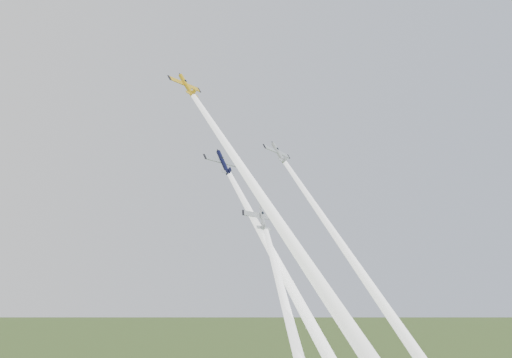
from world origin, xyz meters
The scene contains 7 objects.
plane_yellow centered at (-11.59, 1.18, 110.22)m, with size 8.12×8.06×1.27m, color gold, non-canonical shape.
smoke_trail_yellow centered at (-7.91, -20.28, 84.22)m, with size 2.64×2.64×61.43m, color white, non-canonical shape.
plane_navy centered at (-3.61, -0.07, 95.65)m, with size 8.41×8.34×1.32m, color black, non-canonical shape.
smoke_trail_navy centered at (-3.53, -22.73, 68.58)m, with size 2.64×2.64×64.20m, color white, non-canonical shape.
plane_silver_right centered at (15.39, 5.65, 100.60)m, with size 8.14×8.08×1.28m, color silver, non-canonical shape.
smoke_trail_silver_right centered at (17.84, -18.91, 71.12)m, with size 2.64×2.64×70.50m, color white, non-canonical shape.
plane_silver_low centered at (-2.95, -11.68, 84.08)m, with size 7.52×7.46×1.18m, color #ADB6BC, non-canonical shape.
Camera 1 is at (-75.17, -102.18, 74.84)m, focal length 45.00 mm.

